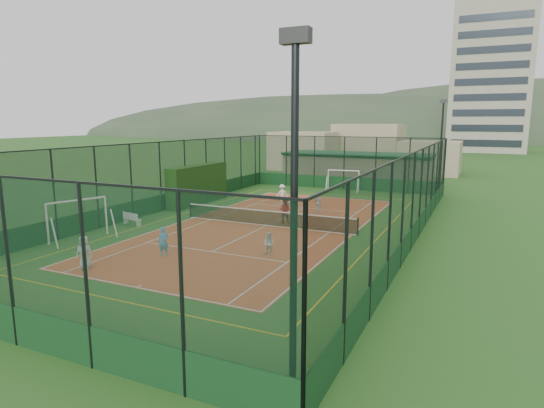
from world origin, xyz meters
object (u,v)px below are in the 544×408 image
at_px(floodlight_se, 294,237).
at_px(child_near_mid, 163,242).
at_px(child_near_left, 84,253).
at_px(child_far_left, 282,193).
at_px(floodlight_ne, 441,149).
at_px(futsal_goal_far, 343,181).
at_px(child_near_right, 269,244).
at_px(child_far_right, 318,203).
at_px(white_bench, 132,218).
at_px(futsal_goal_near, 78,220).
at_px(apartment_tower, 490,79).
at_px(child_far_back, 286,205).
at_px(coach, 285,210).
at_px(clubhouse, 357,168).

xyz_separation_m(floodlight_se, child_near_mid, (-10.35, 8.64, -3.41)).
distance_m(child_near_left, child_far_left, 19.02).
distance_m(floodlight_ne, futsal_goal_far, 8.94).
bearing_deg(child_near_right, floodlight_ne, 82.13).
distance_m(futsal_goal_far, child_far_right, 10.73).
bearing_deg(white_bench, child_near_right, -0.15).
bearing_deg(futsal_goal_near, child_near_right, -62.81).
relative_size(apartment_tower, child_near_right, 26.54).
bearing_deg(child_far_left, apartment_tower, -139.31).
height_order(child_near_left, child_near_mid, child_near_left).
height_order(floodlight_ne, child_near_left, floodlight_ne).
height_order(apartment_tower, child_far_left, apartment_tower).
bearing_deg(floodlight_ne, child_far_left, -141.81).
height_order(futsal_goal_near, child_near_left, futsal_goal_near).
height_order(futsal_goal_near, child_far_back, futsal_goal_near).
relative_size(child_near_mid, coach, 0.88).
bearing_deg(child_far_right, white_bench, 67.89).
xyz_separation_m(white_bench, child_near_right, (10.64, -2.24, 0.16)).
relative_size(clubhouse, futsal_goal_near, 4.48).
distance_m(clubhouse, child_near_left, 33.28).
xyz_separation_m(child_near_right, child_far_left, (-5.28, 13.59, 0.16)).
bearing_deg(coach, child_far_left, -71.52).
xyz_separation_m(white_bench, coach, (8.50, 4.63, 0.40)).
bearing_deg(coach, child_near_mid, 68.42).
xyz_separation_m(floodlight_ne, white_bench, (-16.40, -20.03, -3.71)).
xyz_separation_m(futsal_goal_near, child_far_left, (5.62, 15.28, -0.36)).
height_order(child_far_left, child_far_back, child_far_left).
xyz_separation_m(child_near_mid, child_near_right, (4.59, 2.29, -0.14)).
bearing_deg(child_far_back, coach, 90.52).
bearing_deg(futsal_goal_near, child_far_right, -18.76).
distance_m(floodlight_ne, child_far_right, 13.74).
bearing_deg(child_far_left, futsal_goal_far, -146.85).
height_order(child_near_mid, child_far_back, child_near_mid).
xyz_separation_m(floodlight_se, child_far_back, (-8.84, 20.23, -3.45)).
height_order(apartment_tower, futsal_goal_near, apartment_tower).
bearing_deg(white_bench, apartment_tower, 88.72).
xyz_separation_m(floodlight_se, child_far_right, (-7.06, 21.92, -3.45)).
relative_size(child_near_right, coach, 0.70).
bearing_deg(floodlight_se, floodlight_ne, 90.00).
height_order(white_bench, futsal_goal_far, futsal_goal_far).
bearing_deg(futsal_goal_far, coach, -94.77).
bearing_deg(white_bench, futsal_goal_far, 79.20).
distance_m(white_bench, child_far_left, 12.55).
distance_m(futsal_goal_near, child_near_left, 5.78).
xyz_separation_m(white_bench, child_far_right, (9.34, 8.75, 0.26)).
relative_size(floodlight_se, floodlight_ne, 1.00).
height_order(white_bench, coach, coach).
bearing_deg(coach, child_near_left, 63.91).
xyz_separation_m(child_far_left, coach, (3.14, -6.71, 0.08)).
bearing_deg(floodlight_ne, child_near_mid, -112.85).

